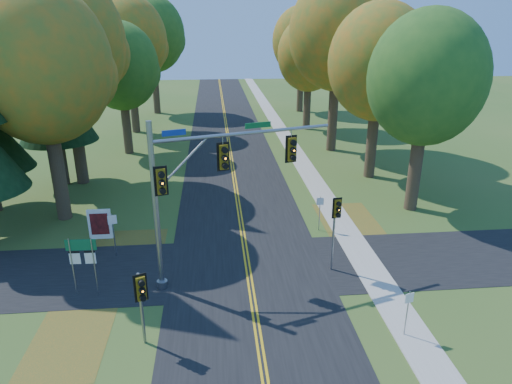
{
  "coord_description": "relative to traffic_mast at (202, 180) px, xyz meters",
  "views": [
    {
      "loc": [
        -1.52,
        -18.52,
        11.99
      ],
      "look_at": [
        0.66,
        4.43,
        3.2
      ],
      "focal_mm": 32.0,
      "sensor_mm": 36.0,
      "label": 1
    }
  ],
  "objects": [
    {
      "name": "ground",
      "position": [
        2.1,
        -1.11,
        -5.16
      ],
      "size": [
        160.0,
        160.0,
        0.0
      ],
      "primitive_type": "plane",
      "color": "#31551E",
      "rests_on": "ground"
    },
    {
      "name": "info_kiosk",
      "position": [
        -6.12,
        4.97,
        -4.26
      ],
      "size": [
        1.31,
        0.2,
        1.81
      ],
      "rotation": [
        0.0,
        0.0,
        0.0
      ],
      "color": "white",
      "rests_on": "ground"
    },
    {
      "name": "leaf_patch_e",
      "position": [
        8.9,
        4.89,
        -5.15
      ],
      "size": [
        3.5,
        8.0,
        0.0
      ],
      "primitive_type": "cube",
      "color": "brown",
      "rests_on": "ground"
    },
    {
      "name": "centerline_right",
      "position": [
        2.2,
        -1.11,
        -5.13
      ],
      "size": [
        0.1,
        160.0,
        0.01
      ],
      "primitive_type": "cube",
      "color": "gold",
      "rests_on": "road_main"
    },
    {
      "name": "traffic_mast",
      "position": [
        0.0,
        0.0,
        0.0
      ],
      "size": [
        8.5,
        3.02,
        8.02
      ],
      "rotation": [
        0.0,
        0.0,
        0.29
      ],
      "color": "gray",
      "rests_on": "ground"
    },
    {
      "name": "east_signal_pole",
      "position": [
        6.34,
        0.07,
        -2.11
      ],
      "size": [
        0.46,
        0.54,
        4.02
      ],
      "rotation": [
        0.0,
        0.0,
        0.14
      ],
      "color": "gray",
      "rests_on": "ground"
    },
    {
      "name": "reg_sign_w",
      "position": [
        -4.89,
        2.84,
        -3.5
      ],
      "size": [
        0.46,
        0.13,
        2.43
      ],
      "rotation": [
        0.0,
        0.0,
        0.22
      ],
      "color": "gray",
      "rests_on": "ground"
    },
    {
      "name": "tree_e_c",
      "position": [
        11.98,
        22.58,
        5.5
      ],
      "size": [
        8.8,
        8.8,
        15.79
      ],
      "color": "#38281C",
      "rests_on": "ground"
    },
    {
      "name": "tree_e_e",
      "position": [
        12.57,
        42.47,
        4.04
      ],
      "size": [
        7.8,
        7.8,
        13.74
      ],
      "color": "#38281C",
      "rests_on": "ground"
    },
    {
      "name": "tree_w_c",
      "position": [
        -7.44,
        23.36,
        2.79
      ],
      "size": [
        6.8,
        6.8,
        11.91
      ],
      "color": "#38281C",
      "rests_on": "ground"
    },
    {
      "name": "leaf_patch_w_near",
      "position": [
        -4.4,
        2.89,
        -5.15
      ],
      "size": [
        4.0,
        6.0,
        0.0
      ],
      "primitive_type": "cube",
      "color": "brown",
      "rests_on": "ground"
    },
    {
      "name": "tree_w_d",
      "position": [
        -8.02,
        32.07,
        4.62
      ],
      "size": [
        8.2,
        8.2,
        14.56
      ],
      "color": "#38281C",
      "rests_on": "ground"
    },
    {
      "name": "sidewalk_east",
      "position": [
        8.3,
        -1.11,
        -5.13
      ],
      "size": [
        1.6,
        160.0,
        0.06
      ],
      "primitive_type": "cube",
      "color": "#9E998E",
      "rests_on": "ground"
    },
    {
      "name": "road_cross",
      "position": [
        2.1,
        0.89,
        -5.15
      ],
      "size": [
        60.0,
        6.0,
        0.02
      ],
      "primitive_type": "cube",
      "color": "black",
      "rests_on": "ground"
    },
    {
      "name": "road_main",
      "position": [
        2.1,
        -1.11,
        -5.15
      ],
      "size": [
        8.0,
        160.0,
        0.02
      ],
      "primitive_type": "cube",
      "color": "black",
      "rests_on": "ground"
    },
    {
      "name": "reg_sign_e_south",
      "position": [
        7.97,
        -5.12,
        -3.74
      ],
      "size": [
        0.39,
        0.13,
        2.07
      ],
      "rotation": [
        0.0,
        0.0,
        0.25
      ],
      "color": "gray",
      "rests_on": "ground"
    },
    {
      "name": "tree_e_d",
      "position": [
        11.36,
        31.76,
        3.08
      ],
      "size": [
        7.0,
        7.0,
        12.32
      ],
      "color": "#38281C",
      "rests_on": "ground"
    },
    {
      "name": "tree_e_a",
      "position": [
        13.67,
        7.66,
        3.38
      ],
      "size": [
        7.2,
        7.2,
        12.73
      ],
      "color": "#38281C",
      "rests_on": "ground"
    },
    {
      "name": "pine_c",
      "position": [
        -10.9,
        14.89,
        4.54
      ],
      "size": [
        5.6,
        5.6,
        20.56
      ],
      "color": "#38281C",
      "rests_on": "ground"
    },
    {
      "name": "ped_signal_pole",
      "position": [
        -2.32,
        -4.75,
        -2.76
      ],
      "size": [
        0.48,
        0.58,
        3.22
      ],
      "rotation": [
        0.0,
        0.0,
        0.4
      ],
      "color": "gray",
      "rests_on": "ground"
    },
    {
      "name": "route_sign_cluster",
      "position": [
        -5.48,
        -0.9,
        -3.1
      ],
      "size": [
        1.36,
        0.12,
        2.91
      ],
      "rotation": [
        0.0,
        0.0,
        -0.04
      ],
      "color": "gray",
      "rests_on": "ground"
    },
    {
      "name": "leaf_patch_w_far",
      "position": [
        -5.4,
        -4.11,
        -5.15
      ],
      "size": [
        3.0,
        5.0,
        0.0
      ],
      "primitive_type": "cube",
      "color": "brown",
      "rests_on": "ground"
    },
    {
      "name": "tree_w_b",
      "position": [
        -9.62,
        15.17,
        5.21
      ],
      "size": [
        8.6,
        8.6,
        15.38
      ],
      "color": "#38281C",
      "rests_on": "ground"
    },
    {
      "name": "reg_sign_e_north",
      "position": [
        6.71,
        4.84,
        -3.66
      ],
      "size": [
        0.42,
        0.09,
        2.19
      ],
      "rotation": [
        0.0,
        0.0,
        -0.15
      ],
      "color": "gray",
      "rests_on": "ground"
    },
    {
      "name": "tree_w_e",
      "position": [
        -6.82,
        42.97,
        4.92
      ],
      "size": [
        8.4,
        8.4,
        14.97
      ],
      "color": "#38281C",
      "rests_on": "ground"
    },
    {
      "name": "tree_w_a",
      "position": [
        -9.03,
        8.27,
        4.33
      ],
      "size": [
        8.0,
        8.0,
        14.15
      ],
      "color": "#38281C",
      "rests_on": "ground"
    },
    {
      "name": "centerline_left",
      "position": [
        2.0,
        -1.11,
        -5.13
      ],
      "size": [
        0.1,
        160.0,
        0.01
      ],
      "primitive_type": "cube",
      "color": "gold",
      "rests_on": "road_main"
    },
    {
      "name": "tree_e_b",
      "position": [
        13.07,
        14.46,
        3.74
      ],
      "size": [
        7.6,
        7.6,
        13.33
      ],
      "color": "#38281C",
      "rests_on": "ground"
    }
  ]
}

